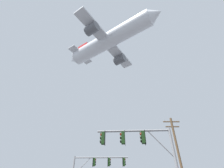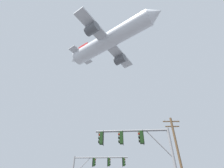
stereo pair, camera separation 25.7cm
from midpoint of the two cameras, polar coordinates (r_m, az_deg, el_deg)
signal_pole_near at (r=13.16m, az=10.29°, el=-20.43°), size 5.61×0.63×6.10m
utility_pole at (r=22.98m, az=22.38°, el=-22.51°), size 2.20×0.28×11.00m
airplane at (r=48.43m, az=-0.69°, el=14.71°), size 27.19×21.22×8.30m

